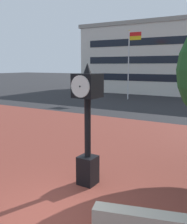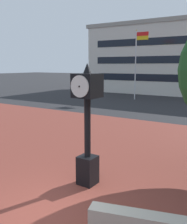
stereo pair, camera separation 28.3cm
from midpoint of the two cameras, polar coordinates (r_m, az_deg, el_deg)
The scene contains 4 objects.
ground_plane at distance 7.00m, azimuth -10.42°, elevation -22.06°, with size 200.00×200.00×0.00m, color #262628.
plaza_brick_paving at distance 10.05m, azimuth 5.02°, elevation -11.48°, with size 44.00×16.08×0.01m, color brown.
street_clock at distance 7.84m, azimuth -2.35°, elevation -1.89°, with size 0.74×0.84×3.81m.
flagpole_primary at distance 28.75m, azimuth 7.79°, elevation 11.47°, with size 1.43×0.14×7.50m.
Camera 1 is at (3.82, -4.50, 3.73)m, focal length 41.05 mm.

